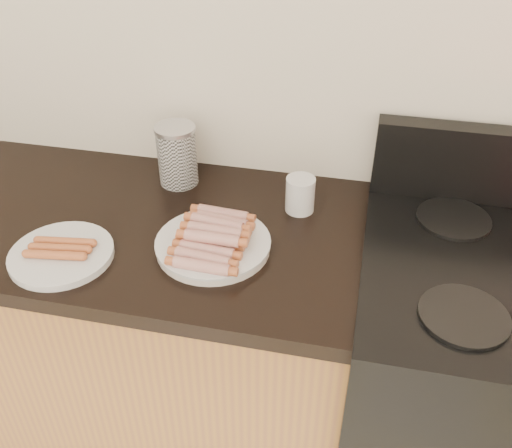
% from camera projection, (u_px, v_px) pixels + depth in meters
% --- Properties ---
extents(wall_back, '(4.00, 0.04, 2.60)m').
position_uv_depth(wall_back, '(225.00, 26.00, 1.40)').
color(wall_back, silver).
rests_on(wall_back, ground).
extents(stove, '(0.76, 0.65, 0.91)m').
position_uv_depth(stove, '(488.00, 404.00, 1.51)').
color(stove, black).
rests_on(stove, floor).
extents(burner_near_left, '(0.18, 0.18, 0.01)m').
position_uv_depth(burner_near_left, '(464.00, 316.00, 1.14)').
color(burner_near_left, black).
rests_on(burner_near_left, stove).
extents(burner_far_left, '(0.18, 0.18, 0.01)m').
position_uv_depth(burner_far_left, '(454.00, 219.00, 1.40)').
color(burner_far_left, black).
rests_on(burner_far_left, stove).
extents(main_plate, '(0.30, 0.30, 0.02)m').
position_uv_depth(main_plate, '(213.00, 246.00, 1.33)').
color(main_plate, white).
rests_on(main_plate, counter_slab).
extents(side_plate, '(0.28, 0.28, 0.02)m').
position_uv_depth(side_plate, '(62.00, 255.00, 1.30)').
color(side_plate, white).
rests_on(side_plate, counter_slab).
extents(hotdog_pile, '(0.13, 0.24, 0.05)m').
position_uv_depth(hotdog_pile, '(213.00, 236.00, 1.31)').
color(hotdog_pile, maroon).
rests_on(hotdog_pile, main_plate).
extents(plain_sausages, '(0.13, 0.09, 0.02)m').
position_uv_depth(plain_sausages, '(60.00, 248.00, 1.29)').
color(plain_sausages, '#B36D43').
rests_on(plain_sausages, side_plate).
extents(canister, '(0.11, 0.11, 0.17)m').
position_uv_depth(canister, '(177.00, 155.00, 1.52)').
color(canister, silver).
rests_on(canister, counter_slab).
extents(mug, '(0.08, 0.08, 0.09)m').
position_uv_depth(mug, '(300.00, 194.00, 1.44)').
color(mug, white).
rests_on(mug, counter_slab).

